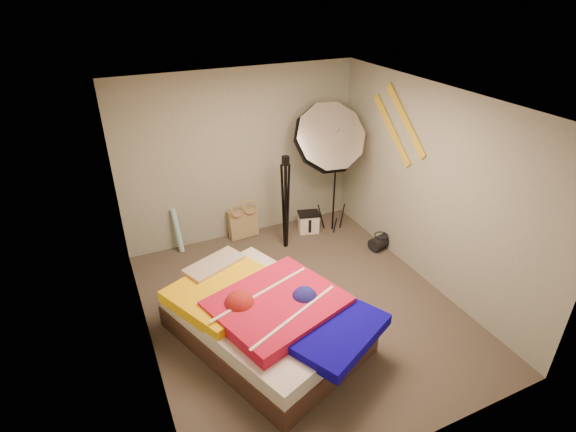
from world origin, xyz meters
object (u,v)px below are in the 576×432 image
camera_case (308,223)px  camera_tripod (286,197)px  duffel_bag (380,242)px  wrapping_roll (178,231)px  tote_bag (243,223)px  bed (265,317)px  photo_umbrella (328,139)px

camera_case → camera_tripod: size_ratio=0.21×
duffel_bag → wrapping_roll: bearing=142.2°
tote_bag → bed: (-0.52, -2.19, 0.07)m
tote_bag → camera_tripod: size_ratio=0.31×
duffel_bag → bed: bed is taller
camera_case → duffel_bag: camera_case is taller
tote_bag → duffel_bag: bearing=-38.6°
bed → wrapping_roll: bearing=102.0°
photo_umbrella → camera_case: bearing=135.6°
tote_bag → bed: 2.25m
bed → photo_umbrella: size_ratio=1.12×
camera_case → bed: size_ratio=0.12×
tote_bag → photo_umbrella: (1.16, -0.48, 1.32)m
wrapping_roll → bed: wrapping_roll is taller
camera_case → bed: (-1.50, -1.89, 0.15)m
wrapping_roll → photo_umbrella: bearing=-12.7°
camera_case → camera_tripod: camera_tripod is taller
duffel_bag → photo_umbrella: 1.70m
camera_case → camera_tripod: bearing=-138.0°
wrapping_roll → camera_tripod: 1.63m
photo_umbrella → camera_tripod: bearing=-174.6°
duffel_bag → camera_tripod: camera_tripod is taller
duffel_bag → tote_bag: bearing=131.2°
photo_umbrella → duffel_bag: bearing=-51.8°
wrapping_roll → bed: (0.46, -2.19, -0.03)m
wrapping_roll → camera_tripod: size_ratio=0.46×
camera_case → duffel_bag: bearing=-34.2°
camera_case → bed: bearing=-112.5°
camera_case → duffel_bag: 1.15m
wrapping_roll → bed: bearing=-78.0°
bed → camera_tripod: (0.99, 1.64, 0.52)m
wrapping_roll → camera_tripod: (1.46, -0.55, 0.49)m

